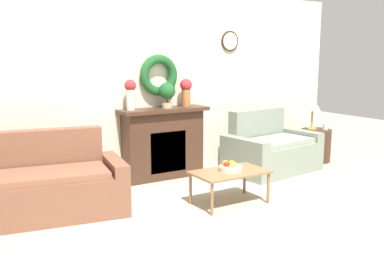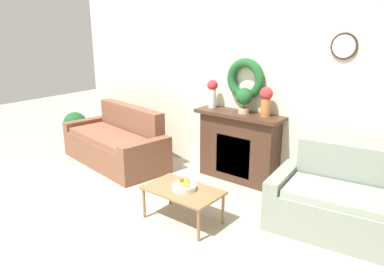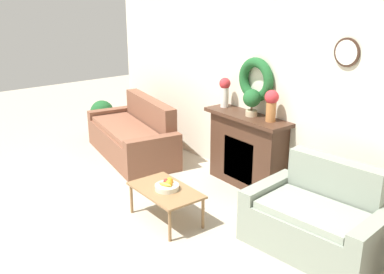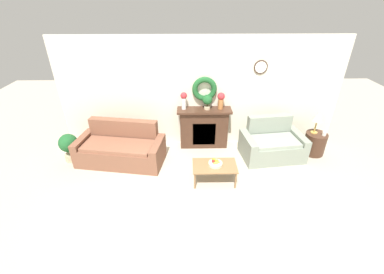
# 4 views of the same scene
# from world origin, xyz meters

# --- Properties ---
(ground_plane) EXTENTS (16.00, 16.00, 0.00)m
(ground_plane) POSITION_xyz_m (0.00, 0.00, 0.00)
(ground_plane) COLOR #ADA38E
(wall_back) EXTENTS (6.80, 0.19, 2.70)m
(wall_back) POSITION_xyz_m (0.01, 2.47, 1.36)
(wall_back) COLOR beige
(wall_back) RESTS_ON ground_plane
(fireplace) EXTENTS (1.32, 0.41, 1.03)m
(fireplace) POSITION_xyz_m (0.10, 2.27, 0.52)
(fireplace) COLOR #42281C
(fireplace) RESTS_ON ground_plane
(couch_left) EXTENTS (2.07, 1.17, 0.93)m
(couch_left) POSITION_xyz_m (-1.87, 1.62, 0.32)
(couch_left) COLOR brown
(couch_left) RESTS_ON ground_plane
(loveseat_right) EXTENTS (1.50, 1.04, 0.94)m
(loveseat_right) POSITION_xyz_m (1.70, 1.75, 0.32)
(loveseat_right) COLOR gray
(loveseat_right) RESTS_ON ground_plane
(coffee_table) EXTENTS (0.90, 0.55, 0.41)m
(coffee_table) POSITION_xyz_m (0.24, 0.82, 0.36)
(coffee_table) COLOR olive
(coffee_table) RESTS_ON ground_plane
(fruit_bowl) EXTENTS (0.28, 0.28, 0.13)m
(fruit_bowl) POSITION_xyz_m (0.25, 0.83, 0.45)
(fruit_bowl) COLOR beige
(fruit_bowl) RESTS_ON coffee_table
(vase_on_mantel_left) EXTENTS (0.16, 0.16, 0.42)m
(vase_on_mantel_left) POSITION_xyz_m (-0.40, 2.27, 1.28)
(vase_on_mantel_left) COLOR silver
(vase_on_mantel_left) RESTS_ON fireplace
(vase_on_mantel_right) EXTENTS (0.18, 0.18, 0.41)m
(vase_on_mantel_right) POSITION_xyz_m (0.49, 2.27, 1.27)
(vase_on_mantel_right) COLOR #AD6B38
(vase_on_mantel_right) RESTS_ON fireplace
(potted_plant_on_mantel) EXTENTS (0.24, 0.24, 0.36)m
(potted_plant_on_mantel) POSITION_xyz_m (0.16, 2.25, 1.25)
(potted_plant_on_mantel) COLOR tan
(potted_plant_on_mantel) RESTS_ON fireplace
(potted_plant_floor_by_couch) EXTENTS (0.43, 0.43, 0.68)m
(potted_plant_floor_by_couch) POSITION_xyz_m (-3.07, 1.66, 0.40)
(potted_plant_floor_by_couch) COLOR tan
(potted_plant_floor_by_couch) RESTS_ON ground_plane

